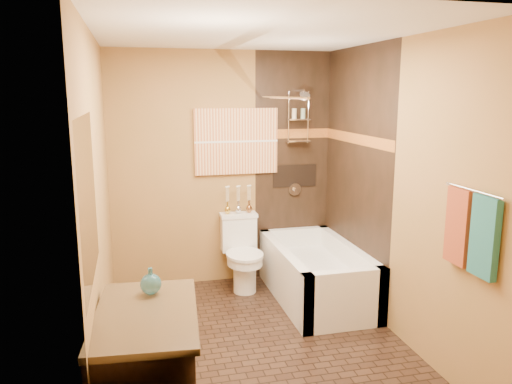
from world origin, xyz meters
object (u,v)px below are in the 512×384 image
object	(u,v)px
sunset_painting	(236,141)
vanity	(147,377)
toilet	(242,252)
bathtub	(316,278)

from	to	relation	value
sunset_painting	vanity	world-z (taller)	sunset_painting
toilet	vanity	xyz separation A→B (m)	(-1.06, -2.21, 0.02)
sunset_painting	toilet	world-z (taller)	sunset_painting
sunset_painting	vanity	distance (m)	2.92
toilet	vanity	size ratio (longest dim) A/B	0.79
sunset_painting	bathtub	size ratio (longest dim) A/B	0.60
bathtub	toilet	world-z (taller)	toilet
sunset_painting	vanity	size ratio (longest dim) A/B	0.91
toilet	bathtub	bearing A→B (deg)	-33.76
vanity	toilet	bearing A→B (deg)	69.49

